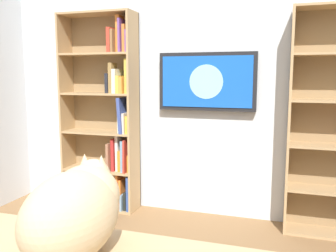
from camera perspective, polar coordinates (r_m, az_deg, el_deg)
wall_back at (r=3.61m, az=7.31°, el=7.10°), size 4.52×0.06×2.70m
bookshelf_right at (r=3.82m, az=-9.26°, el=1.96°), size 0.79×0.28×2.02m
wall_mounted_tv at (r=3.54m, az=6.10°, el=6.90°), size 0.94×0.07×0.56m
cat at (r=1.44m, az=-14.15°, el=-12.46°), size 0.32×0.60×0.36m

